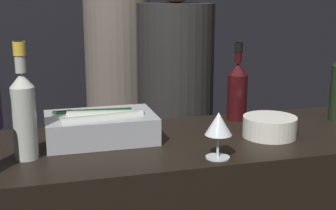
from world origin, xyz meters
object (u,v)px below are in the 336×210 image
rose_wine_bottle (24,111)px  person_blond_tee (118,80)px  wine_glass (218,125)px  person_in_hoodie (175,107)px  bowl_white (270,126)px  ice_bin_with_bottles (101,126)px  red_wine_bottle_black_foil (237,89)px

rose_wine_bottle → person_blond_tee: (0.53, 1.39, -0.18)m
wine_glass → person_in_hoodie: 0.99m
rose_wine_bottle → person_in_hoodie: (0.72, 0.81, -0.23)m
bowl_white → person_blond_tee: size_ratio=0.11×
bowl_white → rose_wine_bottle: rose_wine_bottle is taller
person_blond_tee → ice_bin_with_bottles: bearing=-53.7°
rose_wine_bottle → bowl_white: bearing=0.2°
wine_glass → person_blond_tee: (-0.05, 1.55, -0.13)m
red_wine_bottle_black_foil → person_blond_tee: bearing=104.3°
rose_wine_bottle → person_blond_tee: person_blond_tee is taller
red_wine_bottle_black_foil → bowl_white: bearing=-85.7°
wine_glass → bowl_white: bearing=31.4°
bowl_white → red_wine_bottle_black_foil: 0.26m
person_blond_tee → person_in_hoodie: bearing=-22.6°
person_in_hoodie → person_blond_tee: size_ratio=0.95×
red_wine_bottle_black_foil → person_in_hoodie: 0.60m
ice_bin_with_bottles → person_in_hoodie: bearing=55.2°
bowl_white → rose_wine_bottle: bearing=-179.8°
rose_wine_bottle → person_blond_tee: bearing=69.3°
red_wine_bottle_black_foil → wine_glass: bearing=-120.8°
ice_bin_with_bottles → person_in_hoodie: (0.48, 0.68, -0.13)m
red_wine_bottle_black_foil → person_blond_tee: (-0.29, 1.14, -0.15)m
ice_bin_with_bottles → rose_wine_bottle: size_ratio=1.03×
wine_glass → person_in_hoodie: size_ratio=0.09×
person_blond_tee → rose_wine_bottle: bearing=-62.0°
ice_bin_with_bottles → person_in_hoodie: size_ratio=0.23×
red_wine_bottle_black_foil → ice_bin_with_bottles: bearing=-167.2°
red_wine_bottle_black_foil → person_in_hoodie: person_in_hoodie is taller
bowl_white → red_wine_bottle_black_foil: bearing=94.3°
bowl_white → rose_wine_bottle: size_ratio=0.53×
person_in_hoodie → wine_glass: bearing=-87.2°
red_wine_bottle_black_foil → rose_wine_bottle: bearing=-162.9°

